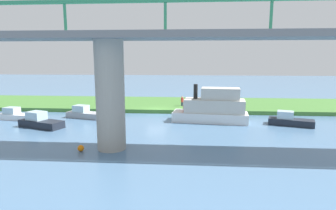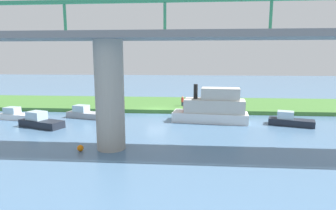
{
  "view_description": "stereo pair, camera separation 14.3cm",
  "coord_description": "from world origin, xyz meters",
  "px_view_note": "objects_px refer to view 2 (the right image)",
  "views": [
    {
      "loc": [
        -4.31,
        35.52,
        7.18
      ],
      "look_at": [
        -1.95,
        5.0,
        2.0
      ],
      "focal_mm": 30.12,
      "sensor_mm": 36.0,
      "label": 1
    },
    {
      "loc": [
        -4.45,
        35.51,
        7.18
      ],
      "look_at": [
        -1.95,
        5.0,
        2.0
      ],
      "focal_mm": 30.12,
      "sensor_mm": 36.0,
      "label": 2
    }
  ],
  "objects_px": {
    "pontoon_yellow": "(85,113)",
    "motorboat_red": "(16,115)",
    "marker_buoy": "(80,148)",
    "person_on_bank": "(182,101)",
    "houseboat_blue": "(40,122)",
    "mooring_post": "(124,104)",
    "motorboat_white": "(290,120)",
    "riverboat_paddlewheel": "(213,108)",
    "bridge_pylon": "(110,96)"
  },
  "relations": [
    {
      "from": "pontoon_yellow",
      "to": "motorboat_red",
      "type": "height_order",
      "value": "pontoon_yellow"
    },
    {
      "from": "motorboat_red",
      "to": "marker_buoy",
      "type": "bearing_deg",
      "value": 138.81
    },
    {
      "from": "person_on_bank",
      "to": "houseboat_blue",
      "type": "xyz_separation_m",
      "value": [
        14.46,
        11.29,
        -0.62
      ]
    },
    {
      "from": "mooring_post",
      "to": "marker_buoy",
      "type": "bearing_deg",
      "value": 91.37
    },
    {
      "from": "mooring_post",
      "to": "motorboat_white",
      "type": "relative_size",
      "value": 0.21
    },
    {
      "from": "riverboat_paddlewheel",
      "to": "marker_buoy",
      "type": "distance_m",
      "value": 15.6
    },
    {
      "from": "person_on_bank",
      "to": "motorboat_red",
      "type": "xyz_separation_m",
      "value": [
        19.35,
        7.94,
        -0.69
      ]
    },
    {
      "from": "houseboat_blue",
      "to": "mooring_post",
      "type": "bearing_deg",
      "value": -127.48
    },
    {
      "from": "motorboat_red",
      "to": "houseboat_blue",
      "type": "distance_m",
      "value": 5.93
    },
    {
      "from": "mooring_post",
      "to": "houseboat_blue",
      "type": "bearing_deg",
      "value": 52.52
    },
    {
      "from": "person_on_bank",
      "to": "marker_buoy",
      "type": "bearing_deg",
      "value": 68.38
    },
    {
      "from": "motorboat_white",
      "to": "riverboat_paddlewheel",
      "type": "bearing_deg",
      "value": -7.13
    },
    {
      "from": "mooring_post",
      "to": "motorboat_red",
      "type": "bearing_deg",
      "value": 25.1
    },
    {
      "from": "motorboat_white",
      "to": "person_on_bank",
      "type": "bearing_deg",
      "value": -35.73
    },
    {
      "from": "riverboat_paddlewheel",
      "to": "pontoon_yellow",
      "type": "height_order",
      "value": "riverboat_paddlewheel"
    },
    {
      "from": "riverboat_paddlewheel",
      "to": "pontoon_yellow",
      "type": "relative_size",
      "value": 1.79
    },
    {
      "from": "pontoon_yellow",
      "to": "mooring_post",
      "type": "bearing_deg",
      "value": -134.32
    },
    {
      "from": "mooring_post",
      "to": "marker_buoy",
      "type": "xyz_separation_m",
      "value": [
        -0.38,
        15.99,
        -0.76
      ]
    },
    {
      "from": "motorboat_white",
      "to": "motorboat_red",
      "type": "bearing_deg",
      "value": -0.93
    },
    {
      "from": "person_on_bank",
      "to": "motorboat_white",
      "type": "xyz_separation_m",
      "value": [
        -11.73,
        8.44,
        -0.66
      ]
    },
    {
      "from": "motorboat_white",
      "to": "marker_buoy",
      "type": "height_order",
      "value": "motorboat_white"
    },
    {
      "from": "mooring_post",
      "to": "motorboat_red",
      "type": "xyz_separation_m",
      "value": [
        11.65,
        5.46,
        -0.5
      ]
    },
    {
      "from": "person_on_bank",
      "to": "pontoon_yellow",
      "type": "distance_m",
      "value": 13.28
    },
    {
      "from": "bridge_pylon",
      "to": "houseboat_blue",
      "type": "bearing_deg",
      "value": -34.1
    },
    {
      "from": "riverboat_paddlewheel",
      "to": "marker_buoy",
      "type": "height_order",
      "value": "riverboat_paddlewheel"
    },
    {
      "from": "houseboat_blue",
      "to": "marker_buoy",
      "type": "distance_m",
      "value": 10.13
    },
    {
      "from": "mooring_post",
      "to": "marker_buoy",
      "type": "height_order",
      "value": "mooring_post"
    },
    {
      "from": "motorboat_white",
      "to": "bridge_pylon",
      "type": "bearing_deg",
      "value": 28.64
    },
    {
      "from": "pontoon_yellow",
      "to": "motorboat_white",
      "type": "bearing_deg",
      "value": 175.14
    },
    {
      "from": "bridge_pylon",
      "to": "marker_buoy",
      "type": "height_order",
      "value": "bridge_pylon"
    },
    {
      "from": "motorboat_red",
      "to": "marker_buoy",
      "type": "distance_m",
      "value": 15.99
    },
    {
      "from": "bridge_pylon",
      "to": "mooring_post",
      "type": "xyz_separation_m",
      "value": [
        2.6,
        -15.16,
        -3.24
      ]
    },
    {
      "from": "mooring_post",
      "to": "pontoon_yellow",
      "type": "distance_m",
      "value": 5.58
    },
    {
      "from": "person_on_bank",
      "to": "mooring_post",
      "type": "relative_size",
      "value": 1.36
    },
    {
      "from": "bridge_pylon",
      "to": "person_on_bank",
      "type": "bearing_deg",
      "value": -106.13
    },
    {
      "from": "person_on_bank",
      "to": "riverboat_paddlewheel",
      "type": "distance_m",
      "value": 8.27
    },
    {
      "from": "riverboat_paddlewheel",
      "to": "houseboat_blue",
      "type": "height_order",
      "value": "riverboat_paddlewheel"
    },
    {
      "from": "bridge_pylon",
      "to": "pontoon_yellow",
      "type": "relative_size",
      "value": 1.79
    },
    {
      "from": "motorboat_red",
      "to": "marker_buoy",
      "type": "relative_size",
      "value": 8.9
    },
    {
      "from": "person_on_bank",
      "to": "houseboat_blue",
      "type": "distance_m",
      "value": 18.36
    },
    {
      "from": "houseboat_blue",
      "to": "pontoon_yellow",
      "type": "bearing_deg",
      "value": -120.72
    },
    {
      "from": "mooring_post",
      "to": "bridge_pylon",
      "type": "bearing_deg",
      "value": 99.75
    },
    {
      "from": "pontoon_yellow",
      "to": "houseboat_blue",
      "type": "bearing_deg",
      "value": 59.28
    },
    {
      "from": "person_on_bank",
      "to": "pontoon_yellow",
      "type": "height_order",
      "value": "person_on_bank"
    },
    {
      "from": "motorboat_white",
      "to": "marker_buoy",
      "type": "xyz_separation_m",
      "value": [
        19.06,
        10.03,
        -0.29
      ]
    },
    {
      "from": "bridge_pylon",
      "to": "marker_buoy",
      "type": "relative_size",
      "value": 17.02
    },
    {
      "from": "bridge_pylon",
      "to": "riverboat_paddlewheel",
      "type": "distance_m",
      "value": 13.69
    },
    {
      "from": "bridge_pylon",
      "to": "houseboat_blue",
      "type": "distance_m",
      "value": 11.89
    },
    {
      "from": "bridge_pylon",
      "to": "houseboat_blue",
      "type": "height_order",
      "value": "bridge_pylon"
    },
    {
      "from": "riverboat_paddlewheel",
      "to": "mooring_post",
      "type": "bearing_deg",
      "value": -23.59
    }
  ]
}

